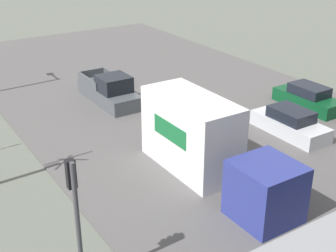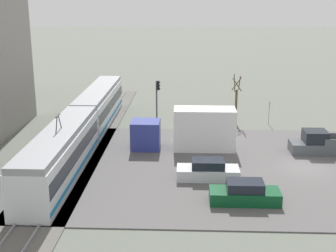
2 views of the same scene
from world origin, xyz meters
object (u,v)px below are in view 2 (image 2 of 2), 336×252
pickup_truck (322,144)px  street_tree (236,102)px  sedan_car_1 (208,171)px  box_truck (190,130)px  no_parking_sign (269,110)px  sedan_car_0 (245,194)px  light_rail_tram (83,125)px  traffic_light_pole (157,96)px

pickup_truck → street_tree: 11.26m
sedan_car_1 → box_truck: bearing=10.6°
sedan_car_1 → no_parking_sign: bearing=-24.3°
pickup_truck → street_tree: bearing=35.0°
sedan_car_0 → light_rail_tram: bearing=-132.0°
sedan_car_1 → traffic_light_pole: bearing=17.6°
pickup_truck → box_truck: bearing=86.9°
sedan_car_1 → no_parking_sign: no_parking_sign is taller
light_rail_tram → no_parking_sign: size_ratio=12.68×
light_rail_tram → box_truck: bearing=-95.8°
box_truck → pickup_truck: bearing=-93.1°
street_tree → no_parking_sign: 3.52m
box_truck → no_parking_sign: 11.78m
box_truck → sedan_car_0: size_ratio=1.97×
traffic_light_pole → light_rail_tram: bearing=137.1°
box_truck → sedan_car_0: 11.32m
street_tree → box_truck: bearing=150.8°
pickup_truck → street_tree: (9.14, 6.40, 1.53)m
no_parking_sign → traffic_light_pole: bearing=94.3°
sedan_car_0 → traffic_light_pole: size_ratio=0.97×
box_truck → traffic_light_pole: (7.60, 3.29, 1.31)m
sedan_car_0 → street_tree: bearing=176.2°
light_rail_tram → sedan_car_1: (-7.77, -10.75, -1.10)m
pickup_truck → traffic_light_pole: traffic_light_pole is taller
pickup_truck → traffic_light_pole: 16.78m
sedan_car_0 → pickup_truck: bearing=142.7°
light_rail_tram → sedan_car_0: light_rail_tram is taller
sedan_car_0 → box_truck: bearing=-162.1°
sedan_car_1 → street_tree: bearing=-12.8°
traffic_light_pole → street_tree: street_tree is taller
street_tree → sedan_car_0: bearing=176.2°
pickup_truck → no_parking_sign: 9.58m
sedan_car_1 → traffic_light_pole: size_ratio=0.97×
sedan_car_0 → street_tree: size_ratio=0.88×
street_tree → sedan_car_1: bearing=167.2°
no_parking_sign → box_truck: bearing=136.0°
box_truck → light_rail_tram: bearing=84.2°
light_rail_tram → pickup_truck: size_ratio=5.48×
light_rail_tram → traffic_light_pole: bearing=-42.9°
sedan_car_0 → street_tree: (19.25, -1.29, 1.66)m
pickup_truck → no_parking_sign: bearing=18.2°
traffic_light_pole → box_truck: bearing=-156.6°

